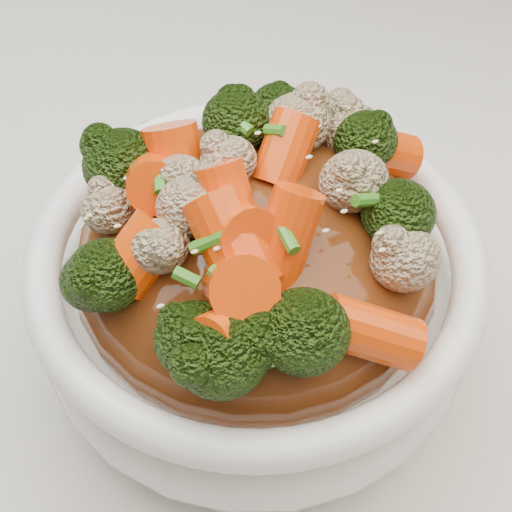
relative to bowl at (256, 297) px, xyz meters
name	(u,v)px	position (x,y,z in m)	size (l,w,h in m)	color
tablecloth	(293,299)	(0.04, 0.03, -0.06)	(1.20, 0.80, 0.04)	silver
bowl	(256,297)	(0.00, 0.00, 0.00)	(0.22, 0.22, 0.09)	white
sauce_base	(256,260)	(0.00, 0.00, 0.03)	(0.17, 0.17, 0.10)	#5A290F
carrots	(256,165)	(0.00, 0.00, 0.09)	(0.17, 0.17, 0.05)	#EA4507
broccoli	(256,167)	(0.00, 0.00, 0.09)	(0.17, 0.17, 0.04)	black
cauliflower	(256,170)	(0.00, 0.00, 0.09)	(0.17, 0.17, 0.04)	tan
scallions	(256,163)	(0.00, 0.00, 0.09)	(0.13, 0.13, 0.02)	#31791C
sesame_seeds	(256,163)	(0.00, 0.00, 0.09)	(0.16, 0.16, 0.01)	beige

